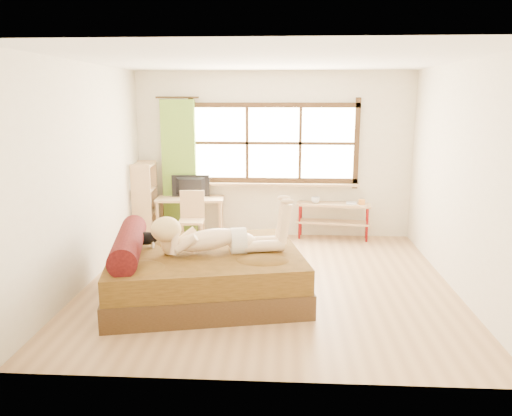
# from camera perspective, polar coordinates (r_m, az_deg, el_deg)

# --- Properties ---
(floor) EXTENTS (4.50, 4.50, 0.00)m
(floor) POSITION_cam_1_polar(r_m,az_deg,el_deg) (6.36, 1.44, -8.48)
(floor) COLOR #9E754C
(floor) RESTS_ON ground
(ceiling) EXTENTS (4.50, 4.50, 0.00)m
(ceiling) POSITION_cam_1_polar(r_m,az_deg,el_deg) (5.95, 1.59, 16.57)
(ceiling) COLOR white
(ceiling) RESTS_ON wall_back
(wall_back) EXTENTS (4.50, 0.00, 4.50)m
(wall_back) POSITION_cam_1_polar(r_m,az_deg,el_deg) (8.24, 2.02, 6.04)
(wall_back) COLOR silver
(wall_back) RESTS_ON floor
(wall_front) EXTENTS (4.50, 0.00, 4.50)m
(wall_front) POSITION_cam_1_polar(r_m,az_deg,el_deg) (3.81, 0.42, -1.61)
(wall_front) COLOR silver
(wall_front) RESTS_ON floor
(wall_left) EXTENTS (0.00, 4.50, 4.50)m
(wall_left) POSITION_cam_1_polar(r_m,az_deg,el_deg) (6.48, -18.82, 3.61)
(wall_left) COLOR silver
(wall_left) RESTS_ON floor
(wall_right) EXTENTS (0.00, 4.50, 4.50)m
(wall_right) POSITION_cam_1_polar(r_m,az_deg,el_deg) (6.35, 22.27, 3.18)
(wall_right) COLOR silver
(wall_right) RESTS_ON floor
(window) EXTENTS (2.80, 0.16, 1.46)m
(window) POSITION_cam_1_polar(r_m,az_deg,el_deg) (8.19, 2.02, 7.12)
(window) COLOR #FFEDBF
(window) RESTS_ON wall_back
(curtain) EXTENTS (0.55, 0.10, 2.20)m
(curtain) POSITION_cam_1_polar(r_m,az_deg,el_deg) (8.33, -8.77, 4.58)
(curtain) COLOR #619127
(curtain) RESTS_ON wall_back
(bed) EXTENTS (2.51, 2.17, 0.83)m
(bed) POSITION_cam_1_polar(r_m,az_deg,el_deg) (5.89, -6.31, -7.24)
(bed) COLOR #301E0E
(bed) RESTS_ON floor
(woman) EXTENTS (1.59, 0.75, 0.66)m
(woman) POSITION_cam_1_polar(r_m,az_deg,el_deg) (5.65, -4.48, -1.90)
(woman) COLOR beige
(woman) RESTS_ON bed
(kitten) EXTENTS (0.35, 0.20, 0.26)m
(kitten) POSITION_cam_1_polar(r_m,az_deg,el_deg) (6.02, -12.50, -3.21)
(kitten) COLOR black
(kitten) RESTS_ON bed
(desk) EXTENTS (1.12, 0.57, 0.68)m
(desk) POSITION_cam_1_polar(r_m,az_deg,el_deg) (8.21, -7.54, 0.56)
(desk) COLOR tan
(desk) RESTS_ON floor
(monitor) EXTENTS (0.62, 0.12, 0.36)m
(monitor) POSITION_cam_1_polar(r_m,az_deg,el_deg) (8.21, -7.52, 2.46)
(monitor) COLOR black
(monitor) RESTS_ON desk
(chair) EXTENTS (0.41, 0.41, 0.86)m
(chair) POSITION_cam_1_polar(r_m,az_deg,el_deg) (7.86, -7.34, -0.84)
(chair) COLOR tan
(chair) RESTS_ON floor
(pipe_shelf) EXTENTS (1.21, 0.44, 0.67)m
(pipe_shelf) POSITION_cam_1_polar(r_m,az_deg,el_deg) (8.26, 8.93, -0.54)
(pipe_shelf) COLOR tan
(pipe_shelf) RESTS_ON floor
(cup) EXTENTS (0.15, 0.15, 0.10)m
(cup) POSITION_cam_1_polar(r_m,az_deg,el_deg) (8.19, 6.80, 0.91)
(cup) COLOR gray
(cup) RESTS_ON pipe_shelf
(book) EXTENTS (0.20, 0.25, 0.02)m
(book) POSITION_cam_1_polar(r_m,az_deg,el_deg) (8.24, 10.27, 0.57)
(book) COLOR gray
(book) RESTS_ON pipe_shelf
(bookshelf) EXTENTS (0.34, 0.56, 1.25)m
(bookshelf) POSITION_cam_1_polar(r_m,az_deg,el_deg) (8.31, -12.56, 0.83)
(bookshelf) COLOR tan
(bookshelf) RESTS_ON floor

